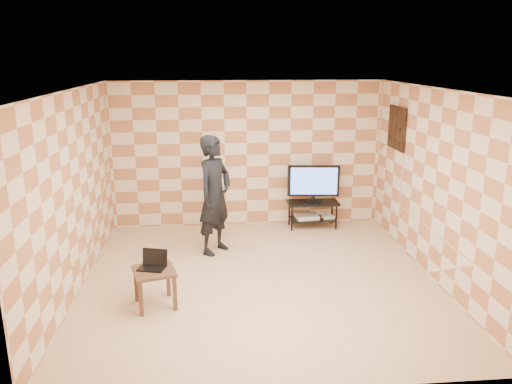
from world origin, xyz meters
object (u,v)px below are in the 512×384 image
tv (313,182)px  side_table (154,276)px  tv_stand (313,209)px  person (215,195)px

tv → side_table: size_ratio=1.53×
tv_stand → person: 2.19m
tv_stand → person: (-1.82, -1.05, 0.60)m
tv_stand → tv: tv is taller
side_table → person: bearing=66.0°
side_table → tv: bearing=47.2°
person → side_table: bearing=-166.7°
tv → side_table: 3.89m
tv_stand → tv: 0.52m
tv → side_table: tv is taller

